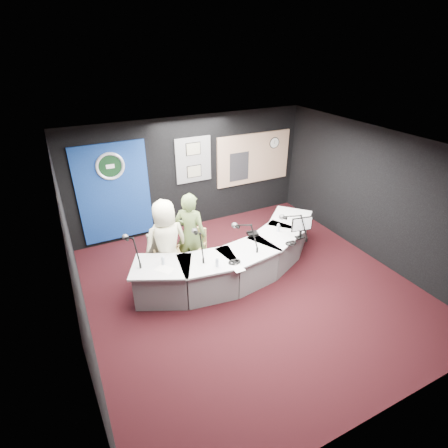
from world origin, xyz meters
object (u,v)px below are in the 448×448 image
broadcast_desk (236,259)px  armchair_left (168,260)px  person_man (166,243)px  armchair_right (191,250)px  person_woman (191,234)px

broadcast_desk → armchair_left: bearing=161.4°
broadcast_desk → person_man: person_man is taller
armchair_left → person_man: bearing=-82.4°
armchair_left → armchair_right: bearing=14.3°
person_man → person_woman: bearing=-174.5°
armchair_left → armchair_right: size_ratio=0.89×
armchair_left → armchair_right: armchair_right is taller
armchair_right → person_woman: person_woman is taller
person_woman → armchair_left: bearing=48.7°
broadcast_desk → armchair_left: size_ratio=4.71×
person_man → person_woman: (0.53, 0.06, 0.02)m
broadcast_desk → person_woman: bearing=147.1°
armchair_right → person_woman: (0.00, 0.00, 0.36)m
armchair_left → person_man: (0.00, -0.00, 0.40)m
armchair_right → person_man: 0.63m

